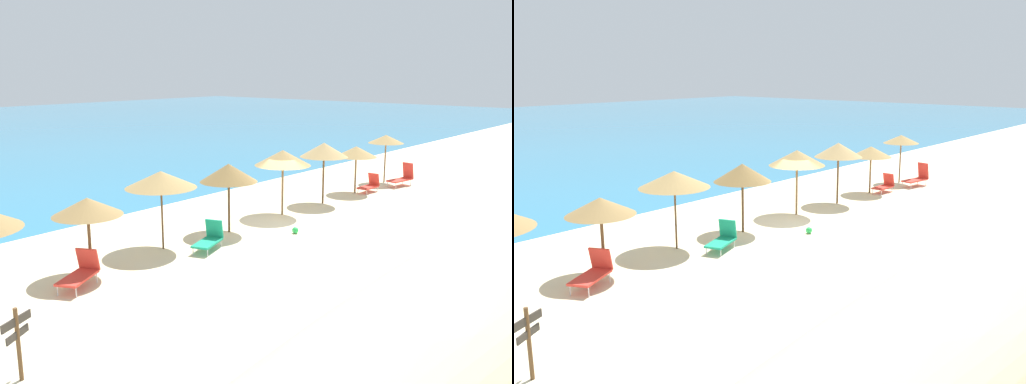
% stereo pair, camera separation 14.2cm
% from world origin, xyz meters
% --- Properties ---
extents(ground_plane, '(160.00, 160.00, 0.00)m').
position_xyz_m(ground_plane, '(0.00, 0.00, 0.00)').
color(ground_plane, beige).
extents(beach_umbrella_1, '(2.12, 2.12, 2.47)m').
position_xyz_m(beach_umbrella_1, '(-8.38, 0.95, 2.18)').
color(beach_umbrella_1, brown).
rests_on(beach_umbrella_1, ground_plane).
extents(beach_umbrella_2, '(2.49, 2.49, 2.80)m').
position_xyz_m(beach_umbrella_2, '(-5.22, 1.27, 2.50)').
color(beach_umbrella_2, brown).
rests_on(beach_umbrella_2, ground_plane).
extents(beach_umbrella_3, '(2.23, 2.23, 2.71)m').
position_xyz_m(beach_umbrella_3, '(-2.16, 0.92, 2.35)').
color(beach_umbrella_3, brown).
rests_on(beach_umbrella_3, ground_plane).
extents(beach_umbrella_4, '(2.43, 2.43, 2.85)m').
position_xyz_m(beach_umbrella_4, '(1.30, 0.95, 2.51)').
color(beach_umbrella_4, brown).
rests_on(beach_umbrella_4, ground_plane).
extents(beach_umbrella_5, '(2.24, 2.24, 2.89)m').
position_xyz_m(beach_umbrella_5, '(4.24, 0.78, 2.55)').
color(beach_umbrella_5, brown).
rests_on(beach_umbrella_5, ground_plane).
extents(beach_umbrella_6, '(2.09, 2.09, 2.41)m').
position_xyz_m(beach_umbrella_6, '(7.28, 0.82, 2.13)').
color(beach_umbrella_6, brown).
rests_on(beach_umbrella_6, ground_plane).
extents(beach_umbrella_7, '(1.95, 1.95, 2.68)m').
position_xyz_m(beach_umbrella_7, '(10.72, 0.94, 2.44)').
color(beach_umbrella_7, brown).
rests_on(beach_umbrella_7, ground_plane).
extents(lounge_chair_0, '(1.74, 0.90, 1.23)m').
position_xyz_m(lounge_chair_0, '(10.49, -0.25, 0.48)').
color(lounge_chair_0, red).
rests_on(lounge_chair_0, ground_plane).
extents(lounge_chair_1, '(1.49, 1.06, 1.00)m').
position_xyz_m(lounge_chair_1, '(-4.21, -0.04, 0.40)').
color(lounge_chair_1, '#199972').
rests_on(lounge_chair_1, ground_plane).
extents(lounge_chair_2, '(1.33, 0.64, 0.95)m').
position_xyz_m(lounge_chair_2, '(7.93, 0.32, 0.38)').
color(lounge_chair_2, red).
rests_on(lounge_chair_2, ground_plane).
extents(lounge_chair_3, '(1.59, 1.26, 1.05)m').
position_xyz_m(lounge_chair_3, '(-9.11, 0.39, 0.45)').
color(lounge_chair_3, red).
rests_on(lounge_chair_3, ground_plane).
extents(wooden_signpost, '(0.79, 0.38, 1.58)m').
position_xyz_m(wooden_signpost, '(-12.77, -3.11, 0.95)').
color(wooden_signpost, brown).
rests_on(wooden_signpost, ground_plane).
extents(beach_ball, '(0.26, 0.26, 0.26)m').
position_xyz_m(beach_ball, '(-0.66, -1.19, 0.13)').
color(beach_ball, green).
rests_on(beach_ball, ground_plane).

